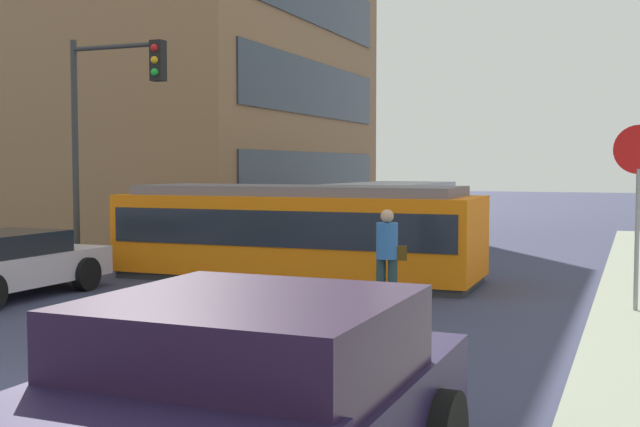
{
  "coord_description": "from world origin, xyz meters",
  "views": [
    {
      "loc": [
        5.85,
        -5.31,
        2.39
      ],
      "look_at": [
        0.03,
        9.17,
        1.45
      ],
      "focal_mm": 44.6,
      "sensor_mm": 36.0,
      "label": 1
    }
  ],
  "objects_px": {
    "streetcar_tram": "(297,231)",
    "stop_sign": "(638,178)",
    "pedestrian_crossing": "(387,253)",
    "city_bus": "(391,210)",
    "parked_sedan_mid": "(1,264)",
    "traffic_light_mast": "(108,112)"
  },
  "relations": [
    {
      "from": "streetcar_tram",
      "to": "stop_sign",
      "type": "xyz_separation_m",
      "value": [
        6.62,
        -2.02,
        1.17
      ]
    },
    {
      "from": "pedestrian_crossing",
      "to": "stop_sign",
      "type": "bearing_deg",
      "value": 9.93
    },
    {
      "from": "city_bus",
      "to": "stop_sign",
      "type": "relative_size",
      "value": 1.95
    },
    {
      "from": "city_bus",
      "to": "pedestrian_crossing",
      "type": "height_order",
      "value": "city_bus"
    },
    {
      "from": "streetcar_tram",
      "to": "stop_sign",
      "type": "distance_m",
      "value": 7.02
    },
    {
      "from": "parked_sedan_mid",
      "to": "traffic_light_mast",
      "type": "relative_size",
      "value": 0.79
    },
    {
      "from": "city_bus",
      "to": "pedestrian_crossing",
      "type": "bearing_deg",
      "value": -73.56
    },
    {
      "from": "parked_sedan_mid",
      "to": "traffic_light_mast",
      "type": "bearing_deg",
      "value": 88.63
    },
    {
      "from": "streetcar_tram",
      "to": "traffic_light_mast",
      "type": "xyz_separation_m",
      "value": [
        -3.96,
        -1.04,
        2.53
      ]
    },
    {
      "from": "streetcar_tram",
      "to": "city_bus",
      "type": "height_order",
      "value": "streetcar_tram"
    },
    {
      "from": "traffic_light_mast",
      "to": "city_bus",
      "type": "bearing_deg",
      "value": 65.9
    },
    {
      "from": "pedestrian_crossing",
      "to": "parked_sedan_mid",
      "type": "relative_size",
      "value": 0.41
    },
    {
      "from": "city_bus",
      "to": "stop_sign",
      "type": "bearing_deg",
      "value": -54.16
    },
    {
      "from": "city_bus",
      "to": "parked_sedan_mid",
      "type": "bearing_deg",
      "value": -108.45
    },
    {
      "from": "parked_sedan_mid",
      "to": "pedestrian_crossing",
      "type": "bearing_deg",
      "value": 11.97
    },
    {
      "from": "streetcar_tram",
      "to": "city_bus",
      "type": "bearing_deg",
      "value": 91.43
    },
    {
      "from": "city_bus",
      "to": "stop_sign",
      "type": "distance_m",
      "value": 11.68
    },
    {
      "from": "stop_sign",
      "to": "traffic_light_mast",
      "type": "height_order",
      "value": "traffic_light_mast"
    },
    {
      "from": "stop_sign",
      "to": "pedestrian_crossing",
      "type": "bearing_deg",
      "value": -170.07
    },
    {
      "from": "pedestrian_crossing",
      "to": "traffic_light_mast",
      "type": "xyz_separation_m",
      "value": [
        -6.76,
        1.65,
        2.61
      ]
    },
    {
      "from": "pedestrian_crossing",
      "to": "stop_sign",
      "type": "xyz_separation_m",
      "value": [
        3.83,
        0.67,
        1.25
      ]
    },
    {
      "from": "pedestrian_crossing",
      "to": "traffic_light_mast",
      "type": "relative_size",
      "value": 0.33
    }
  ]
}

